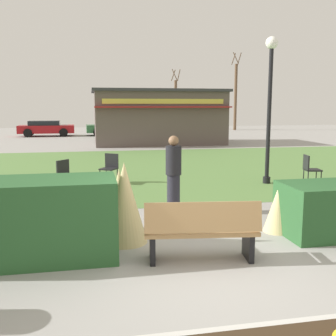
{
  "coord_description": "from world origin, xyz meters",
  "views": [
    {
      "loc": [
        -1.57,
        -5.17,
        2.3
      ],
      "look_at": [
        0.01,
        2.88,
        1.03
      ],
      "focal_mm": 42.39,
      "sensor_mm": 36.0,
      "label": 1
    }
  ],
  "objects_px": {
    "cafe_chair_west": "(110,166)",
    "parked_car_center_slot": "(113,127)",
    "park_bench": "(202,231)",
    "tree_left_bg": "(236,96)",
    "cafe_chair_east": "(66,174)",
    "food_kiosk": "(158,117)",
    "cafe_chair_center": "(310,167)",
    "person_strolling": "(174,174)",
    "lamppost_mid": "(270,93)",
    "parked_car_west_slot": "(46,128)",
    "tree_right_bg": "(176,103)"
  },
  "relations": [
    {
      "from": "cafe_chair_center",
      "to": "tree_right_bg",
      "type": "bearing_deg",
      "value": 85.76
    },
    {
      "from": "cafe_chair_center",
      "to": "person_strolling",
      "type": "relative_size",
      "value": 0.53
    },
    {
      "from": "park_bench",
      "to": "parked_car_west_slot",
      "type": "height_order",
      "value": "parked_car_west_slot"
    },
    {
      "from": "cafe_chair_west",
      "to": "tree_right_bg",
      "type": "height_order",
      "value": "tree_right_bg"
    },
    {
      "from": "park_bench",
      "to": "cafe_chair_west",
      "type": "relative_size",
      "value": 1.97
    },
    {
      "from": "tree_right_bg",
      "to": "lamppost_mid",
      "type": "bearing_deg",
      "value": -96.58
    },
    {
      "from": "cafe_chair_west",
      "to": "food_kiosk",
      "type": "bearing_deg",
      "value": 73.95
    },
    {
      "from": "tree_left_bg",
      "to": "tree_right_bg",
      "type": "relative_size",
      "value": 1.25
    },
    {
      "from": "cafe_chair_east",
      "to": "parked_car_west_slot",
      "type": "relative_size",
      "value": 0.21
    },
    {
      "from": "tree_right_bg",
      "to": "food_kiosk",
      "type": "bearing_deg",
      "value": -106.24
    },
    {
      "from": "park_bench",
      "to": "parked_car_center_slot",
      "type": "bearing_deg",
      "value": 89.61
    },
    {
      "from": "food_kiosk",
      "to": "tree_right_bg",
      "type": "relative_size",
      "value": 1.36
    },
    {
      "from": "person_strolling",
      "to": "parked_car_center_slot",
      "type": "xyz_separation_m",
      "value": [
        0.03,
        24.02,
        -0.22
      ]
    },
    {
      "from": "park_bench",
      "to": "cafe_chair_west",
      "type": "bearing_deg",
      "value": 98.99
    },
    {
      "from": "lamppost_mid",
      "to": "cafe_chair_center",
      "type": "height_order",
      "value": "lamppost_mid"
    },
    {
      "from": "lamppost_mid",
      "to": "person_strolling",
      "type": "bearing_deg",
      "value": -141.45
    },
    {
      "from": "park_bench",
      "to": "cafe_chair_east",
      "type": "bearing_deg",
      "value": 113.05
    },
    {
      "from": "cafe_chair_west",
      "to": "parked_car_west_slot",
      "type": "height_order",
      "value": "parked_car_west_slot"
    },
    {
      "from": "cafe_chair_center",
      "to": "person_strolling",
      "type": "height_order",
      "value": "person_strolling"
    },
    {
      "from": "park_bench",
      "to": "person_strolling",
      "type": "relative_size",
      "value": 1.04
    },
    {
      "from": "person_strolling",
      "to": "cafe_chair_center",
      "type": "bearing_deg",
      "value": 82.93
    },
    {
      "from": "cafe_chair_west",
      "to": "parked_car_center_slot",
      "type": "distance_m",
      "value": 20.35
    },
    {
      "from": "park_bench",
      "to": "parked_car_center_slot",
      "type": "distance_m",
      "value": 26.79
    },
    {
      "from": "cafe_chair_east",
      "to": "tree_right_bg",
      "type": "distance_m",
      "value": 29.94
    },
    {
      "from": "parked_car_center_slot",
      "to": "park_bench",
      "type": "bearing_deg",
      "value": -90.39
    },
    {
      "from": "cafe_chair_east",
      "to": "cafe_chair_center",
      "type": "distance_m",
      "value": 6.99
    },
    {
      "from": "cafe_chair_center",
      "to": "tree_left_bg",
      "type": "relative_size",
      "value": 0.12
    },
    {
      "from": "person_strolling",
      "to": "tree_left_bg",
      "type": "height_order",
      "value": "tree_left_bg"
    },
    {
      "from": "lamppost_mid",
      "to": "cafe_chair_east",
      "type": "xyz_separation_m",
      "value": [
        -5.86,
        -0.25,
        -2.17
      ]
    },
    {
      "from": "cafe_chair_west",
      "to": "cafe_chair_east",
      "type": "height_order",
      "value": "same"
    },
    {
      "from": "parked_car_west_slot",
      "to": "person_strolling",
      "type": "bearing_deg",
      "value": -77.96
    },
    {
      "from": "food_kiosk",
      "to": "cafe_chair_west",
      "type": "distance_m",
      "value": 13.12
    },
    {
      "from": "park_bench",
      "to": "tree_left_bg",
      "type": "height_order",
      "value": "tree_left_bg"
    },
    {
      "from": "cafe_chair_west",
      "to": "cafe_chair_center",
      "type": "height_order",
      "value": "same"
    },
    {
      "from": "parked_car_west_slot",
      "to": "tree_left_bg",
      "type": "height_order",
      "value": "tree_left_bg"
    },
    {
      "from": "park_bench",
      "to": "tree_right_bg",
      "type": "height_order",
      "value": "tree_right_bg"
    },
    {
      "from": "park_bench",
      "to": "cafe_chair_center",
      "type": "distance_m",
      "value": 6.93
    },
    {
      "from": "park_bench",
      "to": "tree_left_bg",
      "type": "bearing_deg",
      "value": 68.64
    },
    {
      "from": "lamppost_mid",
      "to": "food_kiosk",
      "type": "relative_size",
      "value": 0.53
    },
    {
      "from": "park_bench",
      "to": "tree_right_bg",
      "type": "distance_m",
      "value": 34.48
    },
    {
      "from": "park_bench",
      "to": "cafe_chair_center",
      "type": "bearing_deg",
      "value": 46.85
    },
    {
      "from": "cafe_chair_east",
      "to": "cafe_chair_center",
      "type": "height_order",
      "value": "same"
    },
    {
      "from": "lamppost_mid",
      "to": "person_strolling",
      "type": "distance_m",
      "value": 4.79
    },
    {
      "from": "park_bench",
      "to": "cafe_chair_center",
      "type": "height_order",
      "value": "park_bench"
    },
    {
      "from": "parked_car_west_slot",
      "to": "parked_car_center_slot",
      "type": "xyz_separation_m",
      "value": [
        5.15,
        -0.0,
        0.0
      ]
    },
    {
      "from": "cafe_chair_east",
      "to": "tree_left_bg",
      "type": "distance_m",
      "value": 30.25
    },
    {
      "from": "cafe_chair_west",
      "to": "parked_car_west_slot",
      "type": "relative_size",
      "value": 0.21
    },
    {
      "from": "food_kiosk",
      "to": "parked_car_west_slot",
      "type": "relative_size",
      "value": 1.9
    },
    {
      "from": "tree_right_bg",
      "to": "tree_left_bg",
      "type": "bearing_deg",
      "value": -20.96
    },
    {
      "from": "cafe_chair_center",
      "to": "cafe_chair_east",
      "type": "bearing_deg",
      "value": 178.16
    }
  ]
}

